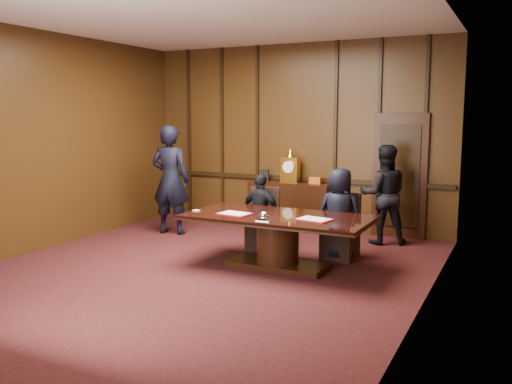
# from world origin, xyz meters

# --- Properties ---
(room) EXTENTS (7.00, 7.04, 3.50)m
(room) POSITION_xyz_m (0.07, 0.14, 1.72)
(room) COLOR black
(room) RESTS_ON ground
(sideboard) EXTENTS (1.60, 0.45, 1.54)m
(sideboard) POSITION_xyz_m (0.00, 3.26, 0.49)
(sideboard) COLOR black
(sideboard) RESTS_ON ground
(conference_table) EXTENTS (2.62, 1.32, 0.76)m
(conference_table) POSITION_xyz_m (0.88, 0.72, 0.51)
(conference_table) COLOR black
(conference_table) RESTS_ON ground
(folder_left) EXTENTS (0.50, 0.39, 0.02)m
(folder_left) POSITION_xyz_m (0.29, 0.52, 0.77)
(folder_left) COLOR #A20E1C
(folder_left) RESTS_ON conference_table
(folder_right) EXTENTS (0.51, 0.41, 0.02)m
(folder_right) POSITION_xyz_m (1.46, 0.62, 0.77)
(folder_right) COLOR #A20E1C
(folder_right) RESTS_ON conference_table
(inkstand) EXTENTS (0.20, 0.14, 0.12)m
(inkstand) POSITION_xyz_m (0.88, 0.27, 0.81)
(inkstand) COLOR white
(inkstand) RESTS_ON conference_table
(notepad) EXTENTS (0.11, 0.08, 0.01)m
(notepad) POSITION_xyz_m (-0.34, 0.50, 0.77)
(notepad) COLOR #FFD57C
(notepad) RESTS_ON conference_table
(chair_left) EXTENTS (0.58, 0.58, 0.99)m
(chair_left) POSITION_xyz_m (0.22, 1.60, 0.29)
(chair_left) COLOR black
(chair_left) RESTS_ON ground
(chair_right) EXTENTS (0.51, 0.51, 0.99)m
(chair_right) POSITION_xyz_m (1.53, 1.60, 0.29)
(chair_right) COLOR black
(chair_right) RESTS_ON ground
(signatory_left) EXTENTS (0.75, 0.39, 1.23)m
(signatory_left) POSITION_xyz_m (0.23, 1.52, 0.62)
(signatory_left) COLOR black
(signatory_left) RESTS_ON ground
(signatory_right) EXTENTS (0.68, 0.45, 1.39)m
(signatory_right) POSITION_xyz_m (1.53, 1.52, 0.70)
(signatory_right) COLOR black
(signatory_right) RESTS_ON ground
(witness_left) EXTENTS (0.79, 0.57, 1.99)m
(witness_left) POSITION_xyz_m (-1.80, 1.93, 1.00)
(witness_left) COLOR black
(witness_left) RESTS_ON ground
(witness_right) EXTENTS (1.00, 0.90, 1.68)m
(witness_right) POSITION_xyz_m (1.87, 2.87, 0.84)
(witness_right) COLOR black
(witness_right) RESTS_ON ground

